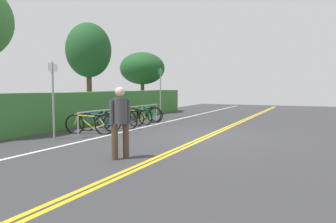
% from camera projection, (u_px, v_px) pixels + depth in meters
% --- Properties ---
extents(ground_plane, '(38.45, 13.63, 0.05)m').
position_uv_depth(ground_plane, '(208.00, 137.00, 10.69)').
color(ground_plane, '#353538').
extents(centre_line_yellow_inner, '(34.60, 0.10, 0.00)m').
position_uv_depth(centre_line_yellow_inner, '(210.00, 136.00, 10.66)').
color(centre_line_yellow_inner, gold).
rests_on(centre_line_yellow_inner, ground_plane).
extents(centre_line_yellow_outer, '(34.60, 0.10, 0.00)m').
position_uv_depth(centre_line_yellow_outer, '(205.00, 136.00, 10.73)').
color(centre_line_yellow_outer, gold).
rests_on(centre_line_yellow_outer, ground_plane).
extents(bike_lane_stripe_white, '(34.60, 0.12, 0.00)m').
position_uv_depth(bike_lane_stripe_white, '(127.00, 131.00, 11.98)').
color(bike_lane_stripe_white, white).
rests_on(bike_lane_stripe_white, ground_plane).
extents(bike_rack, '(5.77, 0.05, 0.78)m').
position_uv_depth(bike_rack, '(125.00, 112.00, 13.36)').
color(bike_rack, '#9EA0A5').
rests_on(bike_rack, ground_plane).
extents(bicycle_0, '(0.60, 1.72, 0.73)m').
position_uv_depth(bicycle_0, '(89.00, 124.00, 11.20)').
color(bicycle_0, black).
rests_on(bicycle_0, ground_plane).
extents(bicycle_1, '(0.58, 1.60, 0.71)m').
position_uv_depth(bicycle_1, '(100.00, 122.00, 11.94)').
color(bicycle_1, black).
rests_on(bicycle_1, ground_plane).
extents(bicycle_2, '(0.46, 1.75, 0.72)m').
position_uv_depth(bicycle_2, '(117.00, 120.00, 12.59)').
color(bicycle_2, black).
rests_on(bicycle_2, ground_plane).
extents(bicycle_3, '(0.67, 1.68, 0.70)m').
position_uv_depth(bicycle_3, '(123.00, 118.00, 13.42)').
color(bicycle_3, black).
rests_on(bicycle_3, ground_plane).
extents(bicycle_4, '(0.46, 1.71, 0.69)m').
position_uv_depth(bicycle_4, '(135.00, 117.00, 14.16)').
color(bicycle_4, black).
rests_on(bicycle_4, ground_plane).
extents(bicycle_5, '(0.66, 1.73, 0.74)m').
position_uv_depth(bicycle_5, '(143.00, 115.00, 14.78)').
color(bicycle_5, black).
rests_on(bicycle_5, ground_plane).
extents(bicycle_6, '(0.64, 1.61, 0.75)m').
position_uv_depth(bicycle_6, '(149.00, 113.00, 15.51)').
color(bicycle_6, black).
rests_on(bicycle_6, ground_plane).
extents(pedestrian, '(0.42, 0.32, 1.62)m').
position_uv_depth(pedestrian, '(120.00, 118.00, 7.29)').
color(pedestrian, '#4C3826').
rests_on(pedestrian, ground_plane).
extents(sign_post_near, '(0.36, 0.08, 2.37)m').
position_uv_depth(sign_post_near, '(53.00, 93.00, 9.96)').
color(sign_post_near, gray).
rests_on(sign_post_near, ground_plane).
extents(sign_post_far, '(0.36, 0.09, 2.53)m').
position_uv_depth(sign_post_far, '(160.00, 89.00, 16.63)').
color(sign_post_far, gray).
rests_on(sign_post_far, ground_plane).
extents(hedge_backdrop, '(14.72, 1.03, 1.39)m').
position_uv_depth(hedge_backdrop, '(106.00, 106.00, 15.54)').
color(hedge_backdrop, '#387533').
rests_on(hedge_backdrop, ground_plane).
extents(tree_mid, '(2.13, 2.13, 4.62)m').
position_uv_depth(tree_mid, '(89.00, 51.00, 15.47)').
color(tree_mid, brown).
rests_on(tree_mid, ground_plane).
extents(tree_far_right, '(2.76, 2.76, 3.73)m').
position_uv_depth(tree_far_right, '(142.00, 69.00, 20.26)').
color(tree_far_right, brown).
rests_on(tree_far_right, ground_plane).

